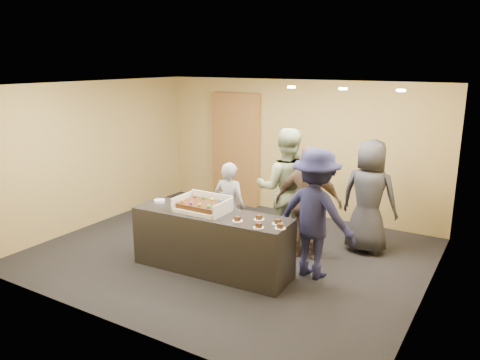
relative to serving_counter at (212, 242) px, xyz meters
The scene contains 17 objects.
room 1.13m from the serving_counter, 100.34° to the left, with size 6.04×6.00×2.70m.
serving_counter is the anchor object (origin of this frame).
storage_cabinet 3.51m from the serving_counter, 115.61° to the left, with size 1.09×0.15×2.40m, color brown.
cake_box 0.52m from the serving_counter, behind, with size 0.76×0.52×0.22m.
sheet_cake 0.57m from the serving_counter, behind, with size 0.65×0.45×0.12m.
plate_stack 1.11m from the serving_counter, behind, with size 0.17×0.17×0.04m, color white.
slice_a 0.71m from the serving_counter, 12.00° to the right, with size 0.15×0.15×0.07m.
slice_b 0.88m from the serving_counter, ahead, with size 0.15×0.15×0.07m.
slice_c 1.03m from the serving_counter, 12.00° to the right, with size 0.15×0.15×0.07m.
slice_d 1.15m from the serving_counter, ahead, with size 0.15×0.15×0.07m.
slice_e 1.24m from the serving_counter, ahead, with size 0.15×0.15×0.07m.
person_server_grey 0.87m from the serving_counter, 103.51° to the left, with size 0.54×0.36×1.49m, color gray.
person_sage_man 1.62m from the serving_counter, 70.73° to the left, with size 0.98×0.76×2.01m, color gray.
person_navy_man 1.58m from the serving_counter, 25.01° to the left, with size 1.22×0.70×1.88m, color #17193C.
person_brown_extra 1.63m from the serving_counter, 50.36° to the left, with size 1.06×0.44×1.80m, color brown.
person_dark_suit 2.65m from the serving_counter, 47.95° to the left, with size 0.91×0.59×1.86m, color #27282D.
ceiling_spotlights 2.91m from the serving_counter, 38.59° to the left, with size 1.72×0.12×0.03m.
Camera 1 is at (3.84, -6.00, 3.06)m, focal length 35.00 mm.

